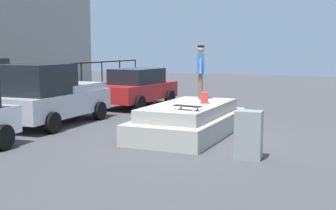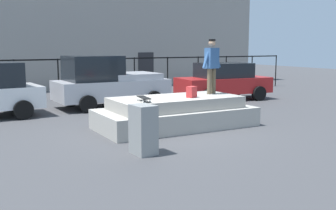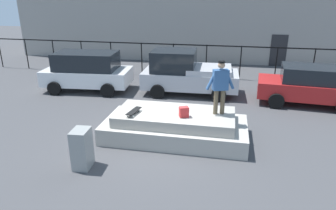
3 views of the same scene
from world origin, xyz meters
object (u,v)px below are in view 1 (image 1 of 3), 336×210
at_px(car_silver_pickup_mid, 49,95).
at_px(car_red_sedan_far, 137,87).
at_px(skateboarder, 201,68).
at_px(utility_box, 249,135).
at_px(backpack, 204,98).
at_px(skateboard, 187,106).

bearing_deg(car_silver_pickup_mid, car_red_sedan_far, -5.47).
xyz_separation_m(skateboarder, utility_box, (-3.54, -2.42, -1.33)).
bearing_deg(car_silver_pickup_mid, backpack, -82.86).
xyz_separation_m(car_red_sedan_far, utility_box, (-7.11, -6.57, -0.29)).
xyz_separation_m(skateboard, backpack, (1.58, 0.08, 0.06)).
bearing_deg(backpack, car_silver_pickup_mid, -106.36).
distance_m(skateboarder, skateboard, 2.83).
bearing_deg(skateboarder, car_silver_pickup_mid, 109.92).
bearing_deg(skateboarder, backpack, -154.95).
height_order(skateboard, utility_box, utility_box).
distance_m(skateboard, utility_box, 2.12).
xyz_separation_m(skateboarder, car_silver_pickup_mid, (-1.69, 4.65, -0.91)).
height_order(skateboard, car_red_sedan_far, car_red_sedan_far).
height_order(skateboard, car_silver_pickup_mid, car_silver_pickup_mid).
bearing_deg(car_red_sedan_far, skateboarder, -130.75).
bearing_deg(utility_box, backpack, 33.86).
distance_m(skateboard, backpack, 1.59).
relative_size(skateboard, backpack, 2.41).
relative_size(skateboard, utility_box, 0.71).
distance_m(skateboard, car_red_sedan_far, 7.79).
distance_m(car_red_sedan_far, utility_box, 9.69).
height_order(backpack, car_silver_pickup_mid, car_silver_pickup_mid).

